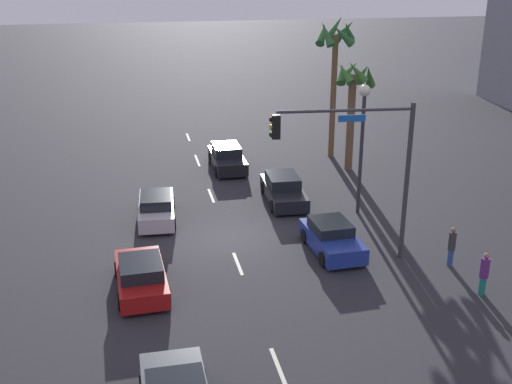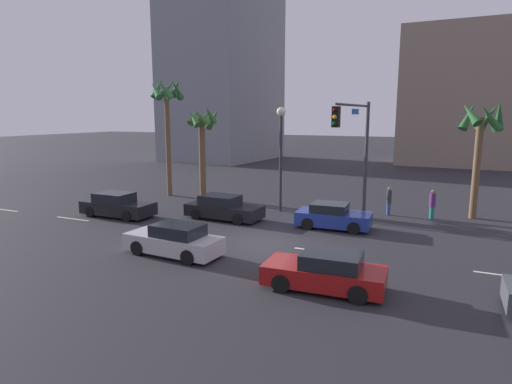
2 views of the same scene
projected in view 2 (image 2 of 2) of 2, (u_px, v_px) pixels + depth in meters
The scene contains 20 objects.
ground_plane at pixel (264, 244), 20.43m from camera, with size 220.00×220.00×0.00m, color #28282D.
lane_stripe_0 at pixel (7, 210), 27.71m from camera, with size 2.07×0.14×0.01m, color silver.
lane_stripe_1 at pixel (73, 219), 25.39m from camera, with size 2.50×0.14×0.01m, color silver.
lane_stripe_2 at pixel (164, 231), 22.75m from camera, with size 2.18×0.14×0.01m, color silver.
lane_stripe_3 at pixel (317, 251), 19.38m from camera, with size 2.12×0.14×0.01m, color silver.
lane_stripe_4 at pixel (504, 275), 16.41m from camera, with size 2.11×0.14×0.01m, color silver.
car_1 at pixel (117, 206), 25.95m from camera, with size 4.47×1.94×1.43m.
car_2 at pixel (175, 241), 18.74m from camera, with size 4.44×1.99×1.39m.
car_3 at pixel (223, 208), 25.29m from camera, with size 4.60×2.07×1.40m.
car_4 at pixel (326, 272), 15.05m from camera, with size 4.26×2.07×1.34m.
car_5 at pixel (333, 217), 23.24m from camera, with size 3.99×2.04×1.35m.
traffic_signal at pixel (357, 142), 22.91m from camera, with size 0.74×5.85×6.76m.
streetlamp at pixel (281, 140), 26.66m from camera, with size 0.56×0.56×6.51m.
pedestrian_0 at pixel (432, 204), 25.26m from camera, with size 0.38×0.38×1.74m.
pedestrian_1 at pixel (389, 200), 26.23m from camera, with size 0.40×0.40×1.73m.
palm_tree_0 at pixel (481, 131), 24.65m from camera, with size 2.54×2.66×6.94m.
palm_tree_1 at pixel (167, 103), 31.71m from camera, with size 2.55×2.78×8.91m.
palm_tree_2 at pixel (203, 130), 31.09m from camera, with size 2.36×2.67×6.78m.
building_0 at pixel (464, 97), 52.68m from camera, with size 14.11×10.96×16.40m, color gray.
building_1 at pixel (223, 79), 58.64m from camera, with size 11.71×14.58×21.85m, color gray.
Camera 2 is at (7.74, -18.10, 6.00)m, focal length 30.31 mm.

